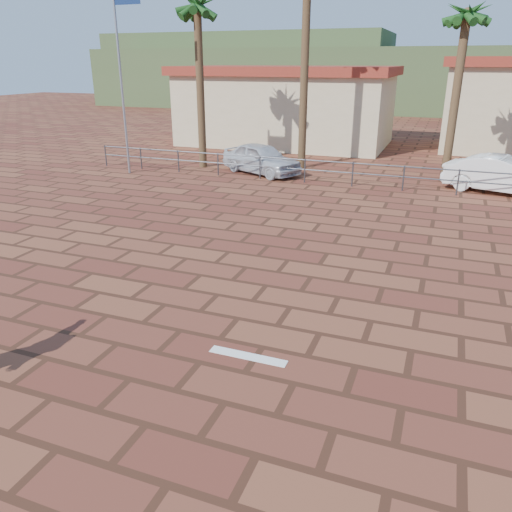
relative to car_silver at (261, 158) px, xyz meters
The scene contains 11 objects.
ground 13.78m from the car_silver, 71.64° to the right, with size 120.00×120.00×0.00m, color brown.
paint_stripe 15.14m from the car_silver, 70.56° to the right, with size 1.40×0.22×0.01m, color white.
guardrail 4.46m from the car_silver, 13.79° to the right, with size 24.06×0.06×1.00m.
flagpole 7.11m from the car_silver, 159.56° to the right, with size 1.30×0.10×8.00m.
palm_far_left 6.93m from the car_silver, behind, with size 2.40×2.40×8.25m.
palm_center 9.98m from the car_silver, 17.27° to the left, with size 2.40×2.40×7.75m.
building_west 9.23m from the car_silver, 100.55° to the left, with size 12.60×7.60×4.50m.
hill_front 37.26m from the car_silver, 83.31° to the left, with size 70.00×18.00×6.00m, color #384C28.
hill_back 46.55m from the car_silver, 112.36° to the left, with size 35.00×14.00×8.00m, color #384C28.
car_silver is the anchor object (origin of this frame).
car_white 9.90m from the car_silver, ahead, with size 1.48×4.24×1.40m, color white.
Camera 1 is at (3.48, -8.08, 4.78)m, focal length 35.00 mm.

